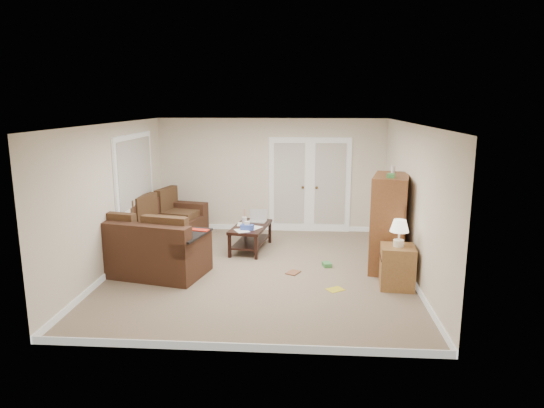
# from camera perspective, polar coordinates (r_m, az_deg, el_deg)

# --- Properties ---
(floor) EXTENTS (5.50, 5.50, 0.00)m
(floor) POSITION_cam_1_polar(r_m,az_deg,el_deg) (8.40, -1.42, -7.88)
(floor) COLOR gray
(floor) RESTS_ON ground
(ceiling) EXTENTS (5.00, 5.50, 0.02)m
(ceiling) POSITION_cam_1_polar(r_m,az_deg,el_deg) (7.91, -1.51, 9.43)
(ceiling) COLOR white
(ceiling) RESTS_ON wall_back
(wall_left) EXTENTS (0.02, 5.50, 2.50)m
(wall_left) POSITION_cam_1_polar(r_m,az_deg,el_deg) (8.66, -18.17, 0.71)
(wall_left) COLOR silver
(wall_left) RESTS_ON floor
(wall_right) EXTENTS (0.02, 5.50, 2.50)m
(wall_right) POSITION_cam_1_polar(r_m,az_deg,el_deg) (8.21, 16.18, 0.25)
(wall_right) COLOR silver
(wall_right) RESTS_ON floor
(wall_back) EXTENTS (5.00, 0.02, 2.50)m
(wall_back) POSITION_cam_1_polar(r_m,az_deg,el_deg) (10.76, -0.08, 3.40)
(wall_back) COLOR silver
(wall_back) RESTS_ON floor
(wall_front) EXTENTS (5.00, 0.02, 2.50)m
(wall_front) POSITION_cam_1_polar(r_m,az_deg,el_deg) (5.41, -4.23, -5.25)
(wall_front) COLOR silver
(wall_front) RESTS_ON floor
(baseboards) EXTENTS (5.00, 5.50, 0.10)m
(baseboards) POSITION_cam_1_polar(r_m,az_deg,el_deg) (8.38, -1.42, -7.56)
(baseboards) COLOR silver
(baseboards) RESTS_ON floor
(french_doors) EXTENTS (1.80, 0.05, 2.13)m
(french_doors) POSITION_cam_1_polar(r_m,az_deg,el_deg) (10.73, 4.44, 2.18)
(french_doors) COLOR silver
(french_doors) RESTS_ON floor
(window_left) EXTENTS (0.05, 1.92, 1.42)m
(window_left) POSITION_cam_1_polar(r_m,az_deg,el_deg) (9.52, -15.85, 3.66)
(window_left) COLOR silver
(window_left) RESTS_ON wall_left
(sectional_sofa) EXTENTS (2.21, 3.44, 0.95)m
(sectional_sofa) POSITION_cam_1_polar(r_m,az_deg,el_deg) (9.21, -13.87, -4.01)
(sectional_sofa) COLOR #422719
(sectional_sofa) RESTS_ON floor
(coffee_table) EXTENTS (0.78, 1.28, 0.82)m
(coffee_table) POSITION_cam_1_polar(r_m,az_deg,el_deg) (9.50, -2.47, -3.81)
(coffee_table) COLOR black
(coffee_table) RESTS_ON floor
(tv_armoire) EXTENTS (0.78, 1.13, 1.76)m
(tv_armoire) POSITION_cam_1_polar(r_m,az_deg,el_deg) (8.52, 13.62, -2.09)
(tv_armoire) COLOR brown
(tv_armoire) RESTS_ON floor
(side_cabinet) EXTENTS (0.56, 0.56, 1.09)m
(side_cabinet) POSITION_cam_1_polar(r_m,az_deg,el_deg) (7.81, 14.55, -6.78)
(side_cabinet) COLOR olive
(side_cabinet) RESTS_ON floor
(space_heater) EXTENTS (0.13, 0.11, 0.30)m
(space_heater) POSITION_cam_1_polar(r_m,az_deg,el_deg) (10.54, 11.75, -3.13)
(space_heater) COLOR silver
(space_heater) RESTS_ON floor
(floor_magazine) EXTENTS (0.32, 0.31, 0.01)m
(floor_magazine) POSITION_cam_1_polar(r_m,az_deg,el_deg) (7.66, 7.46, -9.94)
(floor_magazine) COLOR gold
(floor_magazine) RESTS_ON floor
(floor_greenbox) EXTENTS (0.18, 0.21, 0.07)m
(floor_greenbox) POSITION_cam_1_polar(r_m,az_deg,el_deg) (8.65, 6.47, -7.09)
(floor_greenbox) COLOR #43944A
(floor_greenbox) RESTS_ON floor
(floor_book) EXTENTS (0.28, 0.31, 0.02)m
(floor_book) POSITION_cam_1_polar(r_m,az_deg,el_deg) (8.34, 1.96, -7.95)
(floor_book) COLOR brown
(floor_book) RESTS_ON floor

